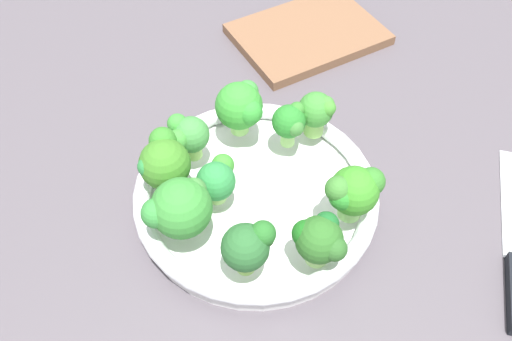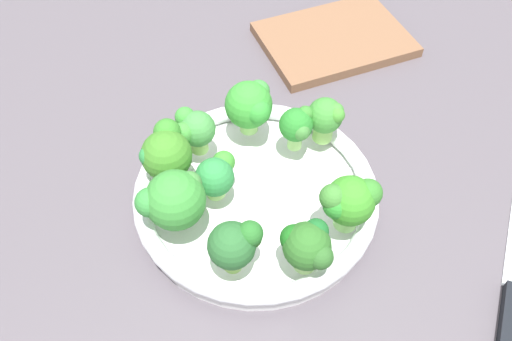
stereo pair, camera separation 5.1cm
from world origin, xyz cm
name	(u,v)px [view 1 (the left image)]	position (x,y,z in cm)	size (l,w,h in cm)	color
ground_plane	(263,226)	(0.00, 0.00, -1.25)	(130.00, 130.00, 2.50)	#554E55
bowl	(256,195)	(1.59, 1.94, 1.93)	(29.79, 29.79, 3.79)	white
broccoli_floret_0	(249,246)	(-8.12, -2.82, 7.89)	(5.52, 5.06, 6.79)	#88BA50
broccoli_floret_1	(353,191)	(3.39, -9.27, 8.22)	(6.27, 5.59, 7.19)	#88C866
broccoli_floret_2	(319,239)	(-3.59, -8.65, 7.62)	(5.47, 6.14, 6.39)	#8DBF63
broccoli_floret_3	(290,122)	(9.71, 1.84, 7.58)	(4.47, 4.42, 6.01)	#95CD6C
broccoli_floret_4	(164,162)	(-3.63, 11.04, 8.16)	(6.50, 6.08, 7.36)	#83C565
broccoli_floret_5	(316,111)	(13.10, -0.10, 7.59)	(4.51, 4.90, 6.28)	#83BD57
broccoli_floret_6	(188,135)	(1.64, 11.48, 7.53)	(5.16, 5.31, 5.99)	#9DD764
broccoli_floret_7	(241,106)	(8.62, 8.21, 8.11)	(6.44, 6.55, 7.36)	#8EC964
broccoli_floret_8	(180,208)	(-7.97, 5.76, 8.29)	(7.16, 6.73, 7.83)	#8EC661
broccoli_floret_9	(217,179)	(-1.80, 5.16, 6.86)	(5.35, 4.56, 5.41)	#92C664
cutting_board	(308,34)	(34.75, 11.45, 0.80)	(22.75, 16.53, 1.60)	brown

